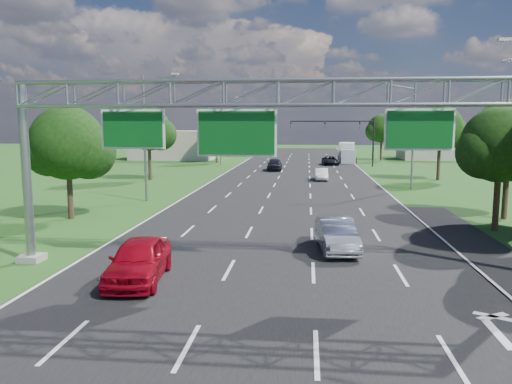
# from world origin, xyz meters

# --- Properties ---
(ground) EXTENTS (220.00, 220.00, 0.00)m
(ground) POSITION_xyz_m (0.00, 30.00, 0.00)
(ground) COLOR #235118
(ground) RESTS_ON ground
(road) EXTENTS (18.00, 180.00, 0.02)m
(road) POSITION_xyz_m (0.00, 30.00, 0.00)
(road) COLOR black
(road) RESTS_ON ground
(road_flare) EXTENTS (3.00, 30.00, 0.02)m
(road_flare) POSITION_xyz_m (10.20, 14.00, 0.00)
(road_flare) COLOR black
(road_flare) RESTS_ON ground
(sign_gantry) EXTENTS (23.50, 1.00, 9.56)m
(sign_gantry) POSITION_xyz_m (0.33, 12.00, 6.89)
(sign_gantry) COLOR gray
(sign_gantry) RESTS_ON ground
(traffic_signal) EXTENTS (12.21, 0.24, 7.00)m
(traffic_signal) POSITION_xyz_m (7.48, 65.00, 5.17)
(traffic_signal) COLOR black
(traffic_signal) RESTS_ON ground
(streetlight_l_near) EXTENTS (2.97, 0.22, 10.16)m
(streetlight_l_near) POSITION_xyz_m (-11.30, 30.00, 5.58)
(streetlight_l_near) COLOR gray
(streetlight_l_near) RESTS_ON ground
(streetlight_l_far) EXTENTS (2.97, 0.22, 10.16)m
(streetlight_l_far) POSITION_xyz_m (-11.30, 65.00, 5.58)
(streetlight_l_far) COLOR gray
(streetlight_l_far) RESTS_ON ground
(streetlight_r_mid) EXTENTS (2.97, 0.22, 10.16)m
(streetlight_r_mid) POSITION_xyz_m (11.30, 40.00, 5.58)
(streetlight_r_mid) COLOR gray
(streetlight_r_mid) RESTS_ON ground
(tree_verge_la) EXTENTS (5.76, 4.80, 7.40)m
(tree_verge_la) POSITION_xyz_m (-13.92, 22.04, 4.76)
(tree_verge_la) COLOR #2D2116
(tree_verge_la) RESTS_ON ground
(tree_verge_lb) EXTENTS (5.76, 4.80, 8.06)m
(tree_verge_lb) POSITION_xyz_m (-15.92, 45.04, 5.41)
(tree_verge_lb) COLOR #2D2116
(tree_verge_lb) RESTS_ON ground
(tree_verge_lc) EXTENTS (5.76, 4.80, 7.62)m
(tree_verge_lc) POSITION_xyz_m (-12.92, 70.04, 4.98)
(tree_verge_lc) COLOR #2D2116
(tree_verge_lc) RESTS_ON ground
(tree_verge_rd) EXTENTS (5.76, 4.80, 8.28)m
(tree_verge_rd) POSITION_xyz_m (16.08, 48.04, 5.63)
(tree_verge_rd) COLOR #2D2116
(tree_verge_rd) RESTS_ON ground
(tree_verge_re) EXTENTS (5.76, 4.80, 7.84)m
(tree_verge_re) POSITION_xyz_m (14.08, 78.04, 5.20)
(tree_verge_re) COLOR #2D2116
(tree_verge_re) RESTS_ON ground
(building_left) EXTENTS (14.00, 10.00, 5.00)m
(building_left) POSITION_xyz_m (-22.00, 78.00, 2.50)
(building_left) COLOR #B0A693
(building_left) RESTS_ON ground
(building_right) EXTENTS (12.00, 9.00, 4.00)m
(building_right) POSITION_xyz_m (24.00, 82.00, 2.00)
(building_right) COLOR #B0A693
(building_right) RESTS_ON ground
(red_coupe) EXTENTS (2.50, 5.21, 1.72)m
(red_coupe) POSITION_xyz_m (-5.15, 9.72, 0.86)
(red_coupe) COLOR #A20718
(red_coupe) RESTS_ON ground
(silver_sedan) EXTENTS (2.14, 4.92, 1.57)m
(silver_sedan) POSITION_xyz_m (2.98, 15.42, 0.79)
(silver_sedan) COLOR #9DA0A8
(silver_sedan) RESTS_ON ground
(car_queue_b) EXTENTS (2.62, 4.97, 1.33)m
(car_queue_b) POSITION_xyz_m (4.99, 67.56, 0.67)
(car_queue_b) COLOR black
(car_queue_b) RESTS_ON ground
(car_queue_c) EXTENTS (2.01, 4.81, 1.63)m
(car_queue_c) POSITION_xyz_m (-2.87, 57.62, 0.81)
(car_queue_c) COLOR black
(car_queue_c) RESTS_ON ground
(car_queue_d) EXTENTS (1.41, 3.93, 1.29)m
(car_queue_d) POSITION_xyz_m (3.09, 46.76, 0.64)
(car_queue_d) COLOR white
(car_queue_d) RESTS_ON ground
(box_truck) EXTENTS (3.01, 8.48, 3.13)m
(box_truck) POSITION_xyz_m (8.00, 74.19, 1.50)
(box_truck) COLOR silver
(box_truck) RESTS_ON ground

